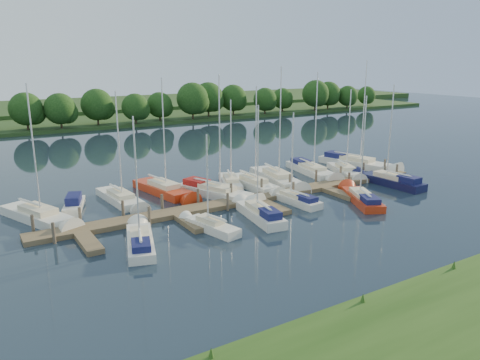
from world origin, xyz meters
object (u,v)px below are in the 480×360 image
motorboat (74,206)px  dock (258,200)px  sailboat_n_0 (40,218)px  sailboat_s_2 (259,215)px  sailboat_n_5 (231,184)px

motorboat → dock: bearing=175.5°
dock → sailboat_n_0: (-18.10, 5.07, 0.08)m
dock → motorboat: bearing=155.9°
sailboat_s_2 → motorboat: bearing=149.0°
motorboat → sailboat_s_2: 16.41m
dock → motorboat: size_ratio=7.83×
sailboat_n_0 → motorboat: 3.51m
motorboat → sailboat_n_5: size_ratio=0.55×
dock → sailboat_n_5: size_ratio=4.29×
motorboat → sailboat_s_2: (12.61, -10.50, -0.00)m
sailboat_s_2 → sailboat_n_5: bearing=81.5°
dock → sailboat_n_0: 18.80m
motorboat → sailboat_n_5: 15.73m
dock → sailboat_n_5: 6.26m
sailboat_n_0 → motorboat: sailboat_n_0 is taller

